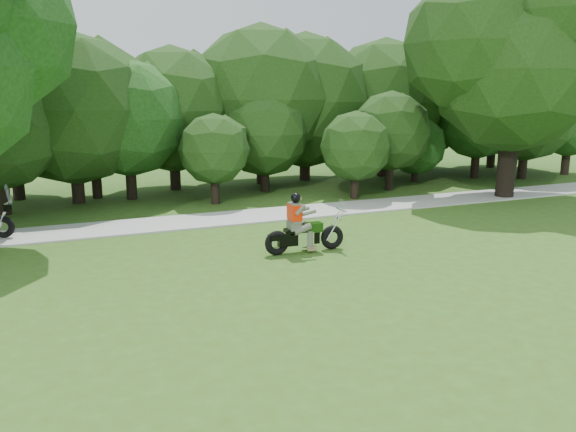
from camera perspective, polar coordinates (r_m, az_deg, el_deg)
ground at (r=13.67m, az=10.60°, el=-6.49°), size 100.00×100.00×0.00m
walkway at (r=20.56m, az=-1.66°, el=0.16°), size 60.00×2.20×0.06m
tree_line at (r=27.35m, az=1.18°, el=10.71°), size 39.55×11.39×7.66m
big_tree_east at (r=25.74m, az=21.50°, el=15.22°), size 9.07×6.89×10.46m
chopper_motorcycle at (r=15.62m, az=1.35°, el=-1.50°), size 2.39×0.64×1.71m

